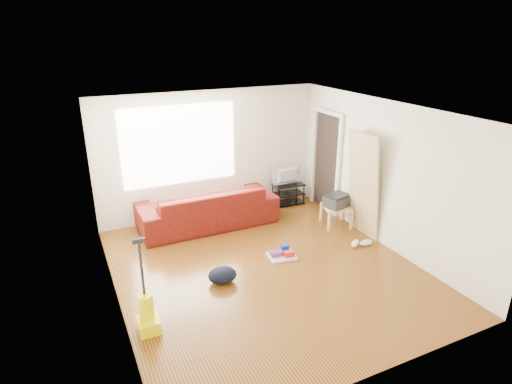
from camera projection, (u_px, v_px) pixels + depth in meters
name	position (u px, v px, depth m)	size (l,w,h in m)	color
room	(266.00, 192.00, 6.50)	(4.51, 5.01, 2.51)	#432607
sofa	(208.00, 225.00, 8.33)	(2.61, 1.02, 0.76)	#4B0202
tv_stand	(288.00, 194.00, 9.24)	(0.66, 0.39, 0.45)	black
tv	(289.00, 176.00, 9.10)	(0.67, 0.09, 0.38)	black
side_table	(337.00, 209.00, 8.19)	(0.59, 0.59, 0.40)	beige
printer	(337.00, 200.00, 8.12)	(0.53, 0.45, 0.24)	#2B2C2D
bucket	(253.00, 219.00, 8.56)	(0.30, 0.30, 0.30)	#2242A8
toilet_paper	(253.00, 211.00, 8.46)	(0.11, 0.11, 0.10)	silver
cleaning_tray	(282.00, 254.00, 7.14)	(0.49, 0.42, 0.16)	silver
backpack	(223.00, 282.00, 6.44)	(0.43, 0.35, 0.24)	black
sneakers	(361.00, 243.00, 7.50)	(0.46, 0.24, 0.11)	white
vacuum	(147.00, 314.00, 5.35)	(0.27, 0.30, 1.27)	#F1F000
door_panel	(359.00, 234.00, 7.96)	(0.04, 0.77, 1.93)	tan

